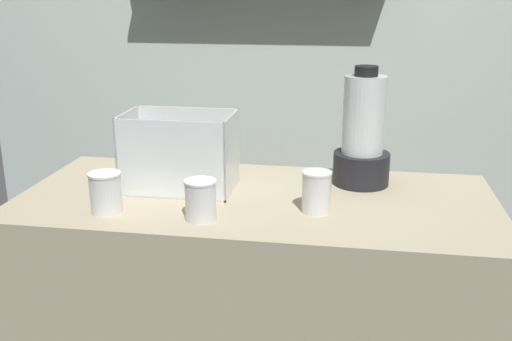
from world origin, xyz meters
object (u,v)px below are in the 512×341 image
Objects in this scene: carrot_display_bin at (183,166)px; blender_pitcher at (363,138)px; juice_cup_orange_left at (201,202)px; juice_cup_orange_far_left at (106,194)px; juice_cup_mango_middle at (316,193)px.

blender_pitcher is at bearing 14.52° from carrot_display_bin.
blender_pitcher is at bearing 41.80° from juice_cup_orange_left.
blender_pitcher is 0.57m from juice_cup_orange_left.
juice_cup_orange_left is (0.12, -0.24, -0.02)m from carrot_display_bin.
juice_cup_orange_left is at bearing -138.20° from blender_pitcher.
carrot_display_bin is 3.00× the size of juice_cup_orange_left.
juice_cup_orange_far_left is at bearing 177.88° from juice_cup_orange_left.
juice_cup_mango_middle is (-0.12, -0.27, -0.09)m from blender_pitcher.
juice_cup_mango_middle is at bearing 9.67° from juice_cup_orange_far_left.
blender_pitcher is 0.78m from juice_cup_orange_far_left.
juice_cup_orange_far_left is (-0.15, -0.23, -0.02)m from carrot_display_bin.
carrot_display_bin is at bearing 162.57° from juice_cup_mango_middle.
juice_cup_orange_far_left is at bearing -152.08° from blender_pitcher.
juice_cup_orange_left is (0.27, -0.01, -0.00)m from juice_cup_orange_far_left.
carrot_display_bin is 0.56m from blender_pitcher.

